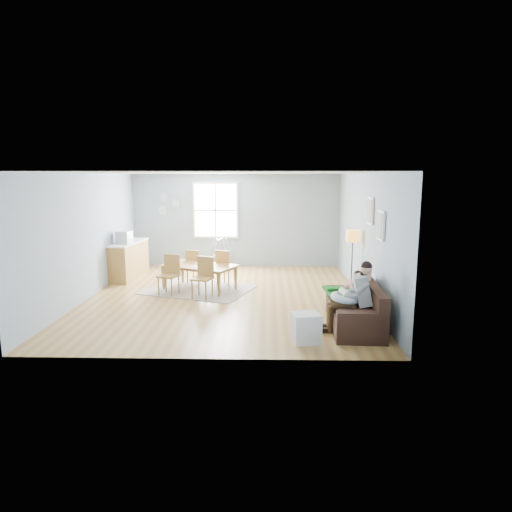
{
  "coord_description": "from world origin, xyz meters",
  "views": [
    {
      "loc": [
        0.92,
        -9.78,
        2.64
      ],
      "look_at": [
        0.68,
        -0.48,
        1.0
      ],
      "focal_mm": 32.0,
      "sensor_mm": 36.0,
      "label": 1
    }
  ],
  "objects_px": {
    "sofa": "(357,312)",
    "monitor": "(124,237)",
    "dining_table": "(199,277)",
    "chair_sw": "(170,272)",
    "toddler": "(352,288)",
    "chair_nw": "(194,264)",
    "father": "(353,294)",
    "counter": "(129,260)",
    "chair_ne": "(225,266)",
    "floor_lamp": "(353,241)",
    "baby_swing": "(220,256)",
    "chair_se": "(204,275)",
    "storage_cube": "(305,328)"
  },
  "relations": [
    {
      "from": "storage_cube",
      "to": "chair_se",
      "type": "bearing_deg",
      "value": 126.68
    },
    {
      "from": "chair_sw",
      "to": "baby_swing",
      "type": "height_order",
      "value": "chair_sw"
    },
    {
      "from": "dining_table",
      "to": "floor_lamp",
      "type": "bearing_deg",
      "value": 19.28
    },
    {
      "from": "sofa",
      "to": "baby_swing",
      "type": "xyz_separation_m",
      "value": [
        -2.95,
        5.02,
        0.12
      ]
    },
    {
      "from": "father",
      "to": "chair_ne",
      "type": "height_order",
      "value": "father"
    },
    {
      "from": "toddler",
      "to": "baby_swing",
      "type": "height_order",
      "value": "toddler"
    },
    {
      "from": "sofa",
      "to": "storage_cube",
      "type": "distance_m",
      "value": 1.26
    },
    {
      "from": "chair_ne",
      "to": "baby_swing",
      "type": "relative_size",
      "value": 0.88
    },
    {
      "from": "floor_lamp",
      "to": "monitor",
      "type": "bearing_deg",
      "value": 167.0
    },
    {
      "from": "chair_se",
      "to": "dining_table",
      "type": "bearing_deg",
      "value": 107.44
    },
    {
      "from": "father",
      "to": "dining_table",
      "type": "height_order",
      "value": "father"
    },
    {
      "from": "chair_sw",
      "to": "chair_se",
      "type": "bearing_deg",
      "value": -18.68
    },
    {
      "from": "toddler",
      "to": "chair_ne",
      "type": "height_order",
      "value": "toddler"
    },
    {
      "from": "dining_table",
      "to": "baby_swing",
      "type": "xyz_separation_m",
      "value": [
        0.25,
        2.45,
        0.09
      ]
    },
    {
      "from": "storage_cube",
      "to": "chair_ne",
      "type": "height_order",
      "value": "chair_ne"
    },
    {
      "from": "sofa",
      "to": "chair_sw",
      "type": "distance_m",
      "value": 4.36
    },
    {
      "from": "chair_se",
      "to": "baby_swing",
      "type": "relative_size",
      "value": 0.9
    },
    {
      "from": "father",
      "to": "chair_sw",
      "type": "xyz_separation_m",
      "value": [
        -3.65,
        2.43,
        -0.15
      ]
    },
    {
      "from": "chair_nw",
      "to": "chair_ne",
      "type": "height_order",
      "value": "chair_ne"
    },
    {
      "from": "toddler",
      "to": "chair_nw",
      "type": "bearing_deg",
      "value": 137.46
    },
    {
      "from": "father",
      "to": "baby_swing",
      "type": "height_order",
      "value": "father"
    },
    {
      "from": "storage_cube",
      "to": "chair_nw",
      "type": "bearing_deg",
      "value": 120.95
    },
    {
      "from": "floor_lamp",
      "to": "chair_ne",
      "type": "xyz_separation_m",
      "value": [
        -2.92,
        0.74,
        -0.71
      ]
    },
    {
      "from": "sofa",
      "to": "monitor",
      "type": "bearing_deg",
      "value": 146.05
    },
    {
      "from": "baby_swing",
      "to": "monitor",
      "type": "bearing_deg",
      "value": -146.39
    },
    {
      "from": "storage_cube",
      "to": "father",
      "type": "bearing_deg",
      "value": 31.95
    },
    {
      "from": "dining_table",
      "to": "baby_swing",
      "type": "bearing_deg",
      "value": 108.98
    },
    {
      "from": "floor_lamp",
      "to": "chair_nw",
      "type": "relative_size",
      "value": 1.73
    },
    {
      "from": "dining_table",
      "to": "chair_sw",
      "type": "distance_m",
      "value": 0.74
    },
    {
      "from": "floor_lamp",
      "to": "baby_swing",
      "type": "xyz_separation_m",
      "value": [
        -3.24,
        2.78,
        -0.82
      ]
    },
    {
      "from": "toddler",
      "to": "chair_se",
      "type": "xyz_separation_m",
      "value": [
        -2.92,
        1.71,
        -0.15
      ]
    },
    {
      "from": "storage_cube",
      "to": "monitor",
      "type": "xyz_separation_m",
      "value": [
        -4.24,
        4.31,
        0.87
      ]
    },
    {
      "from": "dining_table",
      "to": "chair_ne",
      "type": "bearing_deg",
      "value": 60.57
    },
    {
      "from": "chair_nw",
      "to": "monitor",
      "type": "relative_size",
      "value": 2.2
    },
    {
      "from": "floor_lamp",
      "to": "chair_sw",
      "type": "height_order",
      "value": "floor_lamp"
    },
    {
      "from": "father",
      "to": "baby_swing",
      "type": "xyz_separation_m",
      "value": [
        -2.82,
        5.29,
        -0.27
      ]
    },
    {
      "from": "father",
      "to": "chair_nw",
      "type": "distance_m",
      "value": 4.81
    },
    {
      "from": "toddler",
      "to": "chair_sw",
      "type": "height_order",
      "value": "toddler"
    },
    {
      "from": "sofa",
      "to": "dining_table",
      "type": "relative_size",
      "value": 1.15
    },
    {
      "from": "floor_lamp",
      "to": "baby_swing",
      "type": "bearing_deg",
      "value": 139.38
    },
    {
      "from": "floor_lamp",
      "to": "dining_table",
      "type": "bearing_deg",
      "value": 174.57
    },
    {
      "from": "chair_ne",
      "to": "baby_swing",
      "type": "height_order",
      "value": "chair_ne"
    },
    {
      "from": "counter",
      "to": "chair_nw",
      "type": "bearing_deg",
      "value": -17.91
    },
    {
      "from": "chair_ne",
      "to": "baby_swing",
      "type": "xyz_separation_m",
      "value": [
        -0.32,
        2.04,
        -0.11
      ]
    },
    {
      "from": "toddler",
      "to": "monitor",
      "type": "distance_m",
      "value": 6.15
    },
    {
      "from": "toddler",
      "to": "dining_table",
      "type": "bearing_deg",
      "value": 142.7
    },
    {
      "from": "storage_cube",
      "to": "counter",
      "type": "bearing_deg",
      "value": 132.4
    },
    {
      "from": "dining_table",
      "to": "chair_nw",
      "type": "distance_m",
      "value": 0.74
    },
    {
      "from": "sofa",
      "to": "counter",
      "type": "xyz_separation_m",
      "value": [
        -5.21,
        3.84,
        0.21
      ]
    },
    {
      "from": "father",
      "to": "storage_cube",
      "type": "distance_m",
      "value": 1.08
    }
  ]
}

